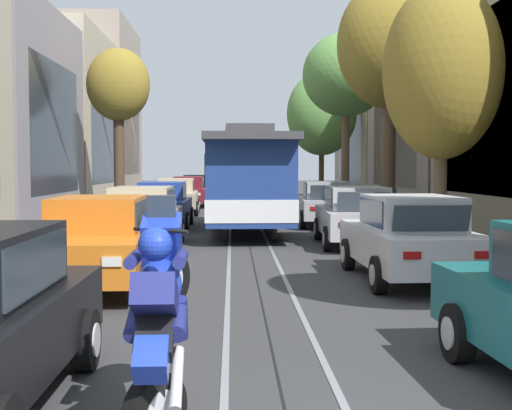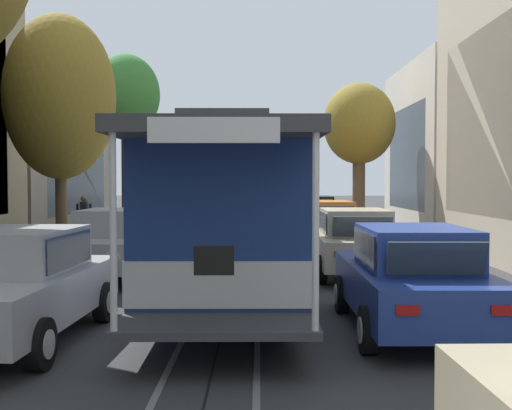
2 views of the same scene
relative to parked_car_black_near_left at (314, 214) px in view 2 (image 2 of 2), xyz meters
name	(u,v)px [view 2 (image 2 of 2)]	position (x,y,z in m)	size (l,w,h in m)	color
ground_plane	(228,309)	(2.86, 16.12, -0.80)	(160.00, 160.00, 0.00)	#38383A
trolley_track_rails	(218,346)	(2.86, 18.71, -0.79)	(1.14, 53.92, 0.01)	gray
parked_car_black_near_left	(314,214)	(0.00, 0.00, 0.00)	(2.01, 4.36, 1.58)	black
parked_car_orange_second_left	(328,225)	(0.06, 6.25, 0.00)	(2.08, 4.39, 1.58)	orange
parked_car_beige_mid_left	(354,242)	(0.05, 12.10, 0.00)	(2.02, 4.37, 1.58)	#C1B28E
parked_car_blue_fourth_left	(413,278)	(0.00, 17.82, 0.00)	(2.00, 4.36, 1.58)	#233D93
parked_car_teal_near_right	(177,215)	(5.77, 0.12, 0.00)	(2.13, 4.42, 1.58)	#196B70
parked_car_white_second_right	(154,226)	(5.68, 6.73, 0.00)	(2.06, 4.39, 1.58)	silver
parked_car_silver_mid_right	(115,243)	(5.70, 12.34, 0.00)	(2.11, 4.41, 1.58)	#B7B7BC
parked_car_silver_fourth_right	(15,285)	(5.73, 18.45, 0.00)	(2.13, 4.42, 1.58)	#B7B7BC
street_tree_kerb_left_near	(359,126)	(-1.64, 1.74, 3.61)	(2.84, 3.01, 6.09)	brown
street_tree_kerb_right_near	(126,97)	(7.59, 1.72, 4.74)	(2.70, 2.66, 7.23)	#4C3826
street_tree_kerb_right_second	(60,98)	(7.45, 10.67, 3.60)	(2.84, 2.99, 6.55)	brown
cable_car_trolley	(229,213)	(2.86, 15.65, 0.86)	(2.68, 9.15, 3.28)	navy
motorcycle_with_rider	(270,210)	(1.82, -0.41, 0.18)	(0.48, 1.83, 1.88)	black
pedestrian_on_left_pavement	(84,216)	(8.51, 4.60, 0.18)	(0.55, 0.37, 1.73)	slate
street_sign_post	(142,196)	(6.98, 1.65, 0.81)	(0.36, 0.10, 2.58)	slate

